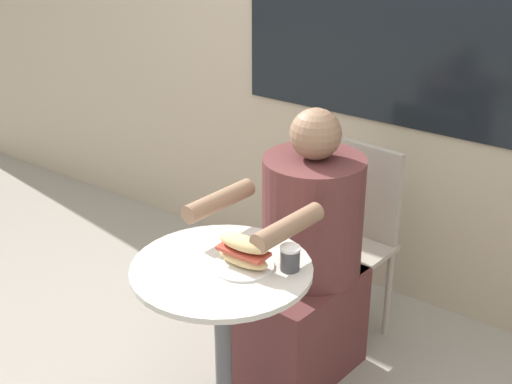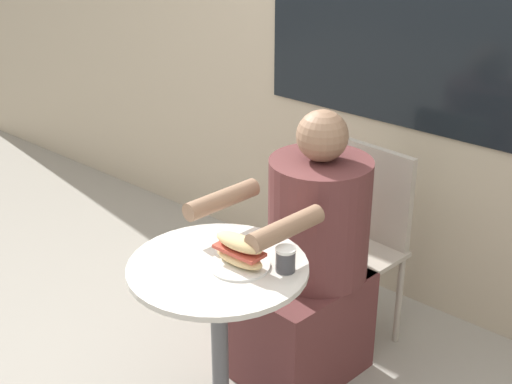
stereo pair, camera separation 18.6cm
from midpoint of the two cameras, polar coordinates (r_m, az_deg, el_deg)
name	(u,v)px [view 1 (the left image)]	position (r m, az deg, el deg)	size (l,w,h in m)	color
storefront_wall	(411,2)	(3.19, 10.60, 14.67)	(8.00, 0.09, 2.80)	#B7A88E
cafe_table	(223,318)	(2.48, -4.86, -10.05)	(0.61, 0.61, 0.72)	beige
diner_chair	(351,226)	(3.08, 5.93, -2.75)	(0.41, 0.41, 0.87)	#ADA393
seated_diner	(304,268)	(2.84, 2.02, -6.12)	(0.43, 0.73, 1.13)	brown
sandwich_on_plate	(243,254)	(2.34, -3.31, -5.01)	(0.20, 0.20, 0.11)	white
drink_cup	(290,258)	(2.33, 0.45, -5.36)	(0.07, 0.07, 0.08)	#424247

